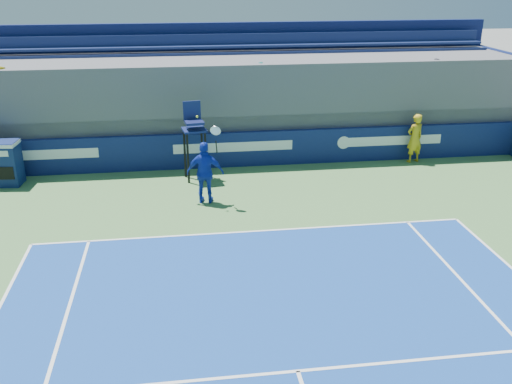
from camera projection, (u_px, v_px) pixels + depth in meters
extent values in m
imported|color=gold|center=(415.00, 138.00, 19.53)|extent=(0.71, 0.56, 1.70)
cube|color=white|center=(254.00, 231.00, 14.58)|extent=(10.97, 0.07, 0.00)
cube|color=white|center=(298.00, 371.00, 9.52)|extent=(8.23, 0.07, 0.00)
cube|color=#0D184C|center=(233.00, 150.00, 19.17)|extent=(20.40, 0.20, 1.20)
cube|color=white|center=(47.00, 155.00, 18.26)|extent=(3.20, 0.01, 0.32)
cube|color=white|center=(233.00, 147.00, 19.03)|extent=(4.00, 0.01, 0.32)
cube|color=white|center=(391.00, 141.00, 19.73)|extent=(3.60, 0.01, 0.32)
cylinder|color=white|center=(344.00, 143.00, 19.51)|extent=(0.44, 0.01, 0.44)
cube|color=black|center=(5.00, 173.00, 17.25)|extent=(0.55, 0.07, 0.40)
cylinder|color=black|center=(188.00, 159.00, 17.60)|extent=(0.08, 0.08, 1.60)
cylinder|color=black|center=(206.00, 157.00, 17.75)|extent=(0.08, 0.08, 1.60)
cylinder|color=black|center=(185.00, 154.00, 18.10)|extent=(0.08, 0.08, 1.60)
cylinder|color=black|center=(202.00, 152.00, 18.25)|extent=(0.08, 0.08, 1.60)
cube|color=#101B51|center=(194.00, 130.00, 17.62)|extent=(0.80, 0.80, 0.06)
cube|color=#141B4C|center=(194.00, 123.00, 17.44)|extent=(0.61, 0.53, 0.08)
cube|color=#131C4A|center=(192.00, 110.00, 17.65)|extent=(0.55, 0.14, 0.60)
imported|color=#152DAB|center=(205.00, 173.00, 16.09)|extent=(1.11, 0.62, 1.79)
cylinder|color=black|center=(216.00, 147.00, 15.71)|extent=(0.07, 0.16, 0.39)
torus|color=silver|center=(215.00, 131.00, 15.47)|extent=(0.31, 0.19, 0.29)
cylinder|color=white|center=(215.00, 131.00, 15.47)|extent=(0.26, 0.15, 0.24)
sphere|color=#BDD02E|center=(197.00, 117.00, 15.41)|extent=(0.07, 0.07, 0.07)
cube|color=#4F4F53|center=(227.00, 105.00, 20.52)|extent=(20.40, 3.60, 3.38)
cube|color=#4F4F53|center=(231.00, 120.00, 19.36)|extent=(20.40, 0.90, 0.55)
cube|color=#14214D|center=(231.00, 107.00, 19.09)|extent=(20.00, 0.45, 0.08)
cube|color=#14214D|center=(230.00, 100.00, 19.25)|extent=(20.00, 0.06, 0.45)
cube|color=#4F4F53|center=(228.00, 99.00, 19.98)|extent=(20.40, 0.90, 0.55)
cube|color=#14214D|center=(228.00, 86.00, 19.72)|extent=(20.00, 0.45, 0.08)
cube|color=#14214D|center=(228.00, 79.00, 19.88)|extent=(20.00, 0.06, 0.45)
cube|color=#4F4F53|center=(226.00, 78.00, 20.61)|extent=(20.40, 0.90, 0.55)
cube|color=#14214D|center=(226.00, 65.00, 20.35)|extent=(20.00, 0.45, 0.08)
cube|color=#14214D|center=(225.00, 59.00, 20.50)|extent=(20.00, 0.06, 0.45)
cube|color=#4F4F53|center=(223.00, 59.00, 21.24)|extent=(20.40, 0.90, 0.55)
cube|color=#14214D|center=(223.00, 46.00, 20.97)|extent=(20.00, 0.45, 0.08)
cube|color=#14214D|center=(223.00, 40.00, 21.13)|extent=(20.00, 0.06, 0.45)
cube|color=#0C1647|center=(223.00, 81.00, 22.13)|extent=(20.80, 0.30, 4.40)
cube|color=#0C1647|center=(496.00, 97.00, 21.84)|extent=(0.30, 3.90, 3.40)
imported|color=gold|center=(2.00, 93.00, 17.97)|extent=(0.96, 0.83, 1.70)
imported|color=white|center=(153.00, 91.00, 18.59)|extent=(1.13, 0.85, 1.56)
imported|color=#17837D|center=(261.00, 87.00, 19.03)|extent=(1.02, 0.58, 1.64)
imported|color=black|center=(433.00, 82.00, 19.80)|extent=(0.69, 0.55, 1.65)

